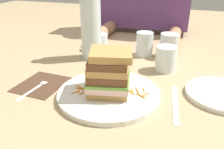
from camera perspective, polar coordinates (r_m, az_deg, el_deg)
name	(u,v)px	position (r m, az deg, el deg)	size (l,w,h in m)	color
ground_plane	(107,93)	(0.69, -1.21, -4.53)	(3.00, 3.00, 0.00)	tan
main_plate	(109,94)	(0.68, -0.78, -4.68)	(0.29, 0.29, 0.01)	white
sandwich	(109,72)	(0.64, -0.74, 0.51)	(0.14, 0.14, 0.12)	tan
carrot_shred_0	(76,92)	(0.67, -8.74, -4.24)	(0.00, 0.00, 0.03)	orange
carrot_shred_1	(80,87)	(0.70, -7.71, -2.97)	(0.00, 0.00, 0.03)	orange
carrot_shred_2	(80,89)	(0.69, -7.75, -3.37)	(0.00, 0.00, 0.03)	orange
carrot_shred_3	(83,92)	(0.67, -6.98, -4.23)	(0.00, 0.00, 0.03)	orange
carrot_shred_4	(78,90)	(0.68, -8.10, -3.67)	(0.00, 0.00, 0.03)	orange
carrot_shred_5	(145,95)	(0.66, 8.07, -4.89)	(0.00, 0.00, 0.03)	orange
carrot_shred_6	(131,93)	(0.66, 4.52, -4.41)	(0.00, 0.00, 0.03)	orange
carrot_shred_7	(144,90)	(0.68, 7.66, -3.74)	(0.00, 0.00, 0.03)	orange
carrot_shred_8	(132,90)	(0.68, 4.74, -3.81)	(0.00, 0.00, 0.03)	orange
carrot_shred_9	(137,90)	(0.68, 6.08, -3.75)	(0.00, 0.00, 0.03)	orange
carrot_shred_10	(141,96)	(0.65, 6.98, -5.10)	(0.00, 0.00, 0.03)	orange
carrot_shred_11	(132,93)	(0.66, 4.93, -4.48)	(0.00, 0.00, 0.03)	orange
napkin_dark	(42,84)	(0.77, -16.60, -2.24)	(0.13, 0.15, 0.00)	#4C3323
fork	(37,86)	(0.76, -17.69, -2.74)	(0.03, 0.17, 0.00)	silver
knife	(175,104)	(0.66, 15.03, -6.96)	(0.03, 0.20, 0.00)	silver
juice_glass	(166,60)	(0.85, 12.85, 3.47)	(0.07, 0.07, 0.09)	white
water_bottle	(91,23)	(0.92, -5.14, 12.37)	(0.08, 0.08, 0.31)	silver
empty_tumbler_0	(169,45)	(0.97, 13.57, 6.82)	(0.07, 0.07, 0.10)	silver
empty_tumbler_1	(144,44)	(0.97, 7.82, 7.29)	(0.07, 0.07, 0.10)	silver
empty_tumbler_2	(99,42)	(1.04, -3.16, 7.87)	(0.08, 0.08, 0.07)	silver
side_plate	(223,94)	(0.75, 25.18, -4.31)	(0.21, 0.21, 0.01)	white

